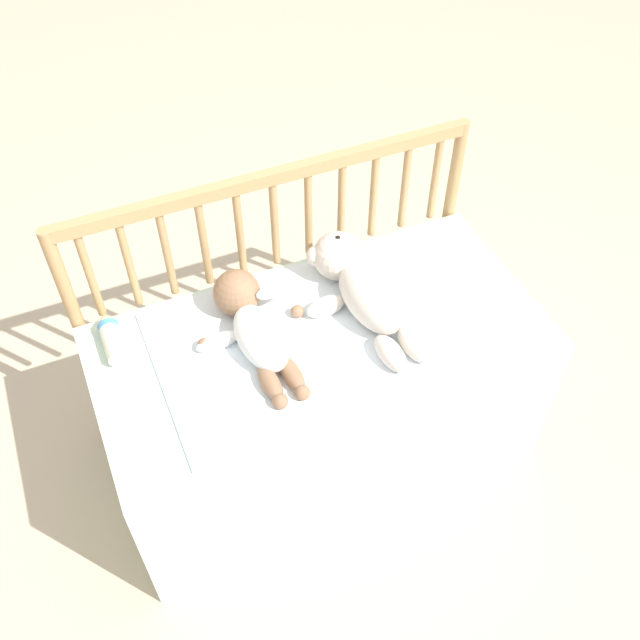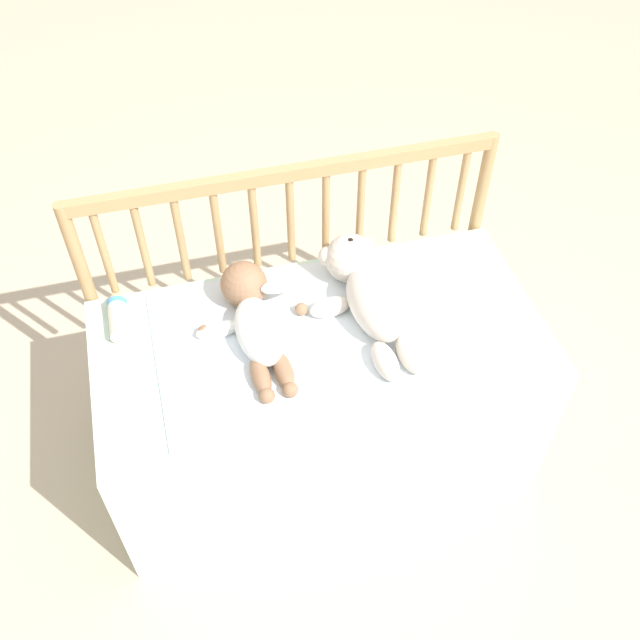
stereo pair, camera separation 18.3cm
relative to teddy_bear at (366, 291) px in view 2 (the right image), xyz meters
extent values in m
plane|color=#C6B293|center=(-0.15, -0.08, -0.55)|extent=(12.00, 12.00, 0.00)
cube|color=silver|center=(-0.15, -0.08, -0.31)|extent=(1.19, 0.59, 0.50)
cylinder|color=tan|center=(-0.72, 0.24, -0.15)|extent=(0.04, 0.04, 0.81)
cylinder|color=tan|center=(0.43, 0.24, -0.15)|extent=(0.04, 0.04, 0.81)
cube|color=tan|center=(-0.15, 0.24, 0.24)|extent=(1.16, 0.03, 0.04)
cylinder|color=tan|center=(-0.66, 0.24, 0.08)|extent=(0.02, 0.02, 0.28)
cylinder|color=tan|center=(-0.55, 0.24, 0.08)|extent=(0.02, 0.02, 0.28)
cylinder|color=tan|center=(-0.45, 0.24, 0.08)|extent=(0.02, 0.02, 0.28)
cylinder|color=tan|center=(-0.35, 0.24, 0.08)|extent=(0.02, 0.02, 0.28)
cylinder|color=tan|center=(-0.25, 0.24, 0.08)|extent=(0.02, 0.02, 0.28)
cylinder|color=tan|center=(-0.15, 0.24, 0.08)|extent=(0.02, 0.02, 0.28)
cylinder|color=tan|center=(-0.05, 0.24, 0.08)|extent=(0.02, 0.02, 0.28)
cylinder|color=tan|center=(0.06, 0.24, 0.08)|extent=(0.02, 0.02, 0.28)
cylinder|color=tan|center=(0.16, 0.24, 0.08)|extent=(0.02, 0.02, 0.28)
cylinder|color=tan|center=(0.26, 0.24, 0.08)|extent=(0.02, 0.02, 0.28)
cylinder|color=tan|center=(0.36, 0.24, 0.08)|extent=(0.02, 0.02, 0.28)
cube|color=white|center=(-0.14, -0.07, -0.06)|extent=(0.86, 0.53, 0.01)
ellipsoid|color=silver|center=(0.00, -0.06, 0.00)|extent=(0.14, 0.26, 0.12)
sphere|color=silver|center=(-0.01, 0.12, 0.01)|extent=(0.14, 0.14, 0.14)
sphere|color=tan|center=(-0.01, 0.12, 0.05)|extent=(0.06, 0.06, 0.06)
sphere|color=black|center=(-0.01, 0.12, 0.07)|extent=(0.02, 0.02, 0.02)
sphere|color=silver|center=(-0.07, 0.14, 0.01)|extent=(0.06, 0.06, 0.06)
sphere|color=silver|center=(0.04, 0.15, 0.01)|extent=(0.06, 0.06, 0.06)
ellipsoid|color=silver|center=(-0.10, -0.01, -0.03)|extent=(0.12, 0.06, 0.05)
ellipsoid|color=silver|center=(0.10, 0.01, -0.03)|extent=(0.12, 0.06, 0.05)
ellipsoid|color=silver|center=(-0.02, -0.22, -0.03)|extent=(0.07, 0.13, 0.06)
ellipsoid|color=silver|center=(0.05, -0.22, -0.03)|extent=(0.07, 0.13, 0.06)
ellipsoid|color=white|center=(-0.31, -0.06, -0.01)|extent=(0.13, 0.24, 0.09)
sphere|color=#936B4C|center=(-0.31, 0.10, 0.01)|extent=(0.13, 0.13, 0.13)
ellipsoid|color=white|center=(-0.40, 0.00, -0.04)|extent=(0.12, 0.05, 0.04)
ellipsoid|color=white|center=(-0.21, 0.06, 0.03)|extent=(0.12, 0.05, 0.04)
sphere|color=#936B4C|center=(-0.44, 0.00, -0.04)|extent=(0.04, 0.04, 0.04)
sphere|color=#936B4C|center=(-0.18, 0.01, -0.04)|extent=(0.04, 0.04, 0.04)
ellipsoid|color=#936B4C|center=(-0.33, -0.18, -0.03)|extent=(0.05, 0.12, 0.05)
ellipsoid|color=#936B4C|center=(-0.27, -0.18, -0.03)|extent=(0.05, 0.12, 0.05)
sphere|color=#936B4C|center=(-0.33, -0.24, -0.04)|extent=(0.04, 0.04, 0.04)
sphere|color=#936B4C|center=(-0.27, -0.24, -0.04)|extent=(0.04, 0.04, 0.04)
cylinder|color=#F4E5CC|center=(-0.65, 0.10, -0.03)|extent=(0.05, 0.12, 0.05)
cylinder|color=#4C99D8|center=(-0.65, 0.15, -0.03)|extent=(0.05, 0.02, 0.05)
sphere|color=#EAC67F|center=(-0.65, 0.17, -0.03)|extent=(0.04, 0.04, 0.04)
camera|label=1|loc=(-0.64, -1.20, 1.36)|focal=40.00mm
camera|label=2|loc=(-0.47, -1.26, 1.36)|focal=40.00mm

